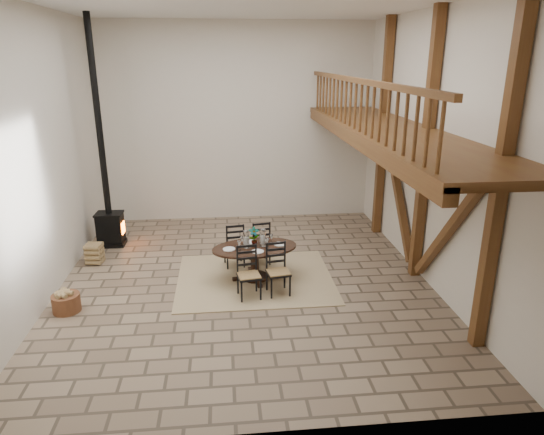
{
  "coord_description": "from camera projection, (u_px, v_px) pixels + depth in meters",
  "views": [
    {
      "loc": [
        -0.35,
        -8.53,
        4.15
      ],
      "look_at": [
        0.56,
        0.4,
        1.15
      ],
      "focal_mm": 32.0,
      "sensor_mm": 36.0,
      "label": 1
    }
  ],
  "objects": [
    {
      "name": "dining_table",
      "position": [
        255.0,
        260.0,
        9.37
      ],
      "size": [
        1.78,
        1.95,
        1.06
      ],
      "rotation": [
        0.0,
        0.0,
        0.16
      ],
      "color": "black",
      "rests_on": "ground"
    },
    {
      "name": "wood_stove",
      "position": [
        107.0,
        197.0,
        10.84
      ],
      "size": [
        0.62,
        0.48,
        5.0
      ],
      "rotation": [
        0.0,
        0.0,
        -0.03
      ],
      "color": "black",
      "rests_on": "ground"
    },
    {
      "name": "rug",
      "position": [
        255.0,
        278.0,
        9.49
      ],
      "size": [
        3.0,
        2.5,
        0.02
      ],
      "primitive_type": "cube",
      "color": "tan",
      "rests_on": "ground"
    },
    {
      "name": "ground",
      "position": [
        245.0,
        281.0,
        9.39
      ],
      "size": [
        8.0,
        8.0,
        0.0
      ],
      "primitive_type": "plane",
      "color": "gray",
      "rests_on": "ground"
    },
    {
      "name": "log_basket",
      "position": [
        66.0,
        302.0,
        8.25
      ],
      "size": [
        0.47,
        0.47,
        0.39
      ],
      "rotation": [
        0.0,
        0.0,
        0.09
      ],
      "color": "brown",
      "rests_on": "ground"
    },
    {
      "name": "log_stack",
      "position": [
        94.0,
        253.0,
        10.15
      ],
      "size": [
        0.36,
        0.37,
        0.44
      ],
      "rotation": [
        0.0,
        0.0,
        -0.14
      ],
      "color": "tan",
      "rests_on": "ground"
    },
    {
      "name": "room_shell",
      "position": [
        310.0,
        124.0,
        8.55
      ],
      "size": [
        7.02,
        8.02,
        5.01
      ],
      "color": "silver",
      "rests_on": "ground"
    }
  ]
}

